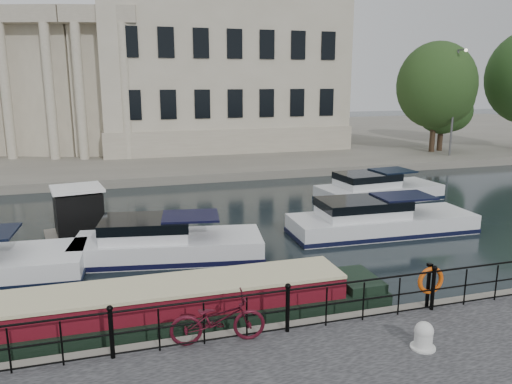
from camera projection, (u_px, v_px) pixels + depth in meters
ground_plane at (259, 311)px, 14.10m from camera, size 160.00×160.00×0.00m
far_bank at (146, 141)px, 50.46m from camera, size 120.00×42.00×0.55m
railing at (288, 306)px, 11.73m from camera, size 24.14×0.14×1.22m
civic_building at (135, 72)px, 44.67m from camera, size 53.55×31.84×16.85m
lamp_posts at (495, 100)px, 39.67m from camera, size 8.24×1.55×8.07m
bicycle at (218, 319)px, 11.26m from camera, size 2.23×0.96×1.14m
mooring_bollard at (424, 336)px, 11.07m from camera, size 0.56×0.56×0.63m
life_ring_post at (430, 281)px, 12.89m from camera, size 0.75×0.20×1.22m
narrowboat at (139, 317)px, 12.97m from camera, size 13.82×1.92×1.51m
harbour_hut at (79, 214)px, 20.62m from camera, size 3.04×2.67×2.17m
cabin_cruisers at (227, 231)px, 20.26m from camera, size 27.62×9.26×1.99m
trees at (487, 86)px, 40.86m from camera, size 14.93×7.74×9.94m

